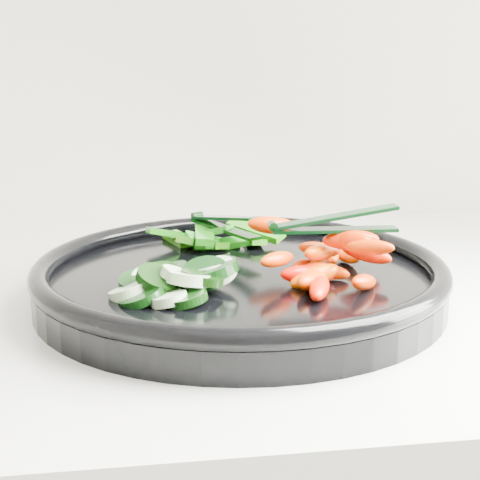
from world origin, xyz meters
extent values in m
cylinder|color=black|center=(-0.36, 1.65, 0.94)|extent=(0.49, 0.49, 0.02)
torus|color=black|center=(-0.36, 1.65, 0.96)|extent=(0.49, 0.49, 0.02)
cylinder|color=black|center=(-0.45, 1.58, 0.96)|extent=(0.05, 0.05, 0.02)
cylinder|color=beige|center=(-0.46, 1.60, 0.96)|extent=(0.04, 0.04, 0.02)
cylinder|color=black|center=(-0.43, 1.63, 0.96)|extent=(0.06, 0.06, 0.03)
cylinder|color=beige|center=(-0.44, 1.62, 0.96)|extent=(0.05, 0.05, 0.02)
cylinder|color=black|center=(-0.41, 1.57, 0.96)|extent=(0.05, 0.05, 0.02)
cylinder|color=#B7D5AA|center=(-0.43, 1.57, 0.96)|extent=(0.03, 0.03, 0.02)
cylinder|color=black|center=(-0.41, 1.63, 0.96)|extent=(0.05, 0.04, 0.02)
cylinder|color=beige|center=(-0.41, 1.64, 0.96)|extent=(0.04, 0.04, 0.02)
cylinder|color=black|center=(-0.44, 1.64, 0.96)|extent=(0.04, 0.04, 0.01)
cylinder|color=beige|center=(-0.44, 1.62, 0.96)|extent=(0.04, 0.04, 0.01)
cylinder|color=black|center=(-0.45, 1.62, 0.96)|extent=(0.06, 0.06, 0.02)
cylinder|color=beige|center=(-0.43, 1.62, 0.96)|extent=(0.04, 0.04, 0.01)
cylinder|color=black|center=(-0.43, 1.63, 0.96)|extent=(0.05, 0.05, 0.03)
cylinder|color=beige|center=(-0.44, 1.62, 0.96)|extent=(0.04, 0.04, 0.02)
cylinder|color=black|center=(-0.43, 1.60, 0.97)|extent=(0.05, 0.05, 0.03)
cylinder|color=beige|center=(-0.42, 1.60, 0.97)|extent=(0.04, 0.04, 0.02)
cylinder|color=black|center=(-0.40, 1.61, 0.97)|extent=(0.05, 0.05, 0.03)
cylinder|color=beige|center=(-0.39, 1.61, 0.97)|extent=(0.04, 0.04, 0.03)
cylinder|color=black|center=(-0.39, 1.61, 0.97)|extent=(0.05, 0.05, 0.02)
cylinder|color=#DAFBC8|center=(-0.39, 1.61, 0.97)|extent=(0.04, 0.04, 0.02)
cylinder|color=black|center=(-0.40, 1.60, 0.97)|extent=(0.05, 0.05, 0.02)
cylinder|color=beige|center=(-0.41, 1.59, 0.97)|extent=(0.05, 0.05, 0.02)
ellipsoid|color=#E95E00|center=(-0.30, 1.61, 0.96)|extent=(0.05, 0.03, 0.03)
ellipsoid|color=#FB0F00|center=(-0.31, 1.61, 0.96)|extent=(0.05, 0.03, 0.03)
ellipsoid|color=#FE1100|center=(-0.31, 1.57, 0.96)|extent=(0.03, 0.05, 0.02)
ellipsoid|color=#F14D00|center=(-0.29, 1.65, 0.96)|extent=(0.03, 0.05, 0.02)
ellipsoid|color=#EB2300|center=(-0.27, 1.58, 0.96)|extent=(0.04, 0.04, 0.02)
ellipsoid|color=#ED2200|center=(-0.30, 1.64, 0.96)|extent=(0.04, 0.04, 0.02)
ellipsoid|color=#E54D00|center=(-0.31, 1.59, 0.96)|extent=(0.05, 0.05, 0.03)
ellipsoid|color=#F45100|center=(-0.29, 1.62, 0.96)|extent=(0.04, 0.03, 0.02)
ellipsoid|color=#FC5A00|center=(-0.25, 1.66, 0.96)|extent=(0.02, 0.04, 0.02)
ellipsoid|color=#E95000|center=(-0.27, 1.67, 0.96)|extent=(0.02, 0.05, 0.02)
ellipsoid|color=#DA4900|center=(-0.33, 1.61, 0.98)|extent=(0.04, 0.04, 0.02)
ellipsoid|color=red|center=(-0.25, 1.64, 0.98)|extent=(0.05, 0.04, 0.03)
ellipsoid|color=#F25200|center=(-0.29, 1.63, 0.98)|extent=(0.04, 0.04, 0.02)
ellipsoid|color=#EF4C00|center=(-0.29, 1.64, 0.98)|extent=(0.04, 0.02, 0.02)
ellipsoid|color=#DE3600|center=(-0.25, 1.62, 0.98)|extent=(0.05, 0.04, 0.02)
ellipsoid|color=#DC3E00|center=(-0.27, 1.61, 0.99)|extent=(0.04, 0.05, 0.03)
ellipsoid|color=#F02900|center=(-0.32, 1.68, 0.99)|extent=(0.05, 0.02, 0.02)
ellipsoid|color=red|center=(-0.27, 1.62, 0.99)|extent=(0.05, 0.04, 0.02)
ellipsoid|color=#DF4000|center=(-0.26, 1.59, 0.99)|extent=(0.04, 0.04, 0.02)
cube|color=#09640B|center=(-0.37, 1.74, 0.96)|extent=(0.05, 0.04, 0.02)
cube|color=#1A6A0A|center=(-0.37, 1.75, 0.96)|extent=(0.07, 0.04, 0.03)
cube|color=#216709|center=(-0.33, 1.75, 0.96)|extent=(0.02, 0.05, 0.02)
cube|color=#28720A|center=(-0.38, 1.75, 0.96)|extent=(0.04, 0.05, 0.01)
cube|color=#196309|center=(-0.37, 1.74, 0.96)|extent=(0.06, 0.03, 0.02)
cube|color=#1C6A0A|center=(-0.41, 1.77, 0.96)|extent=(0.03, 0.05, 0.01)
cube|color=#20700A|center=(-0.39, 1.76, 0.96)|extent=(0.04, 0.07, 0.03)
cube|color=#18740B|center=(-0.38, 1.75, 0.97)|extent=(0.05, 0.04, 0.02)
cube|color=#186309|center=(-0.42, 1.76, 0.97)|extent=(0.04, 0.03, 0.02)
cube|color=#0F720A|center=(-0.38, 1.75, 0.97)|extent=(0.02, 0.06, 0.01)
cube|color=#1F720A|center=(-0.33, 1.76, 0.97)|extent=(0.06, 0.06, 0.02)
cylinder|color=black|center=(-0.33, 1.63, 1.00)|extent=(0.01, 0.01, 0.01)
cube|color=black|center=(-0.28, 1.63, 1.00)|extent=(0.11, 0.02, 0.00)
cube|color=black|center=(-0.28, 1.63, 1.01)|extent=(0.11, 0.02, 0.02)
cylinder|color=black|center=(-0.39, 1.80, 0.98)|extent=(0.01, 0.01, 0.01)
cube|color=black|center=(-0.36, 1.75, 0.97)|extent=(0.06, 0.11, 0.00)
cube|color=black|center=(-0.36, 1.75, 0.99)|extent=(0.06, 0.10, 0.02)
camera|label=1|loc=(-0.44, 1.07, 1.13)|focal=50.00mm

